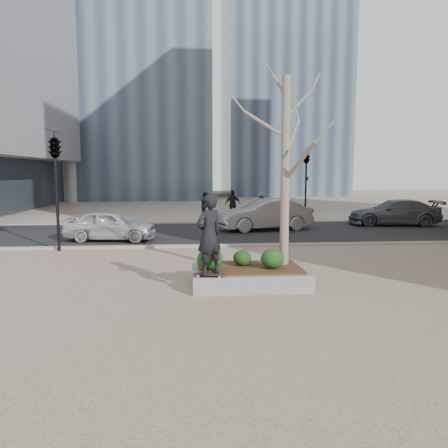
{
  "coord_description": "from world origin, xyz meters",
  "views": [
    {
      "loc": [
        -0.61,
        -11.24,
        2.98
      ],
      "look_at": [
        0.5,
        2.0,
        1.4
      ],
      "focal_mm": 35.0,
      "sensor_mm": 36.0,
      "label": 1
    }
  ],
  "objects": [
    {
      "name": "skateboard",
      "position": [
        -0.1,
        -0.88,
        0.49
      ],
      "size": [
        0.8,
        0.36,
        0.08
      ],
      "primitive_type": null,
      "rotation": [
        0.0,
        0.0,
        -0.21
      ],
      "color": "black",
      "rests_on": "planter"
    },
    {
      "name": "sycamore_tree",
      "position": [
        2.0,
        0.3,
        3.79
      ],
      "size": [
        2.8,
        2.8,
        6.6
      ],
      "primitive_type": null,
      "color": "gray",
      "rests_on": "planter_mulch"
    },
    {
      "name": "far_sidewalk",
      "position": [
        0.0,
        17.0,
        0.01
      ],
      "size": [
        60.0,
        6.0,
        0.02
      ],
      "primitive_type": "cube",
      "color": "gray",
      "rests_on": "ground"
    },
    {
      "name": "street",
      "position": [
        0.0,
        10.0,
        0.01
      ],
      "size": [
        60.0,
        8.0,
        0.02
      ],
      "primitive_type": "cube",
      "color": "black",
      "rests_on": "ground"
    },
    {
      "name": "skateboarder",
      "position": [
        -0.1,
        -0.88,
        1.5
      ],
      "size": [
        0.85,
        0.79,
        1.95
      ],
      "primitive_type": "imported",
      "rotation": [
        0.0,
        0.0,
        3.76
      ],
      "color": "black",
      "rests_on": "skateboard"
    },
    {
      "name": "shrub_left",
      "position": [
        -0.05,
        -0.26,
        0.77
      ],
      "size": [
        0.66,
        0.66,
        0.56
      ],
      "primitive_type": "ellipsoid",
      "color": "black",
      "rests_on": "planter_mulch"
    },
    {
      "name": "shrub_middle",
      "position": [
        0.84,
        0.17,
        0.7
      ],
      "size": [
        0.49,
        0.49,
        0.42
      ],
      "primitive_type": "ellipsoid",
      "color": "black",
      "rests_on": "planter_mulch"
    },
    {
      "name": "car_silver",
      "position": [
        3.34,
        10.8,
        0.81
      ],
      "size": [
        5.06,
        2.71,
        1.58
      ],
      "primitive_type": "imported",
      "rotation": [
        0.0,
        0.0,
        4.94
      ],
      "color": "gray",
      "rests_on": "street"
    },
    {
      "name": "ground",
      "position": [
        0.0,
        0.0,
        0.0
      ],
      "size": [
        120.0,
        120.0,
        0.0
      ],
      "primitive_type": "plane",
      "color": "gray",
      "rests_on": "ground"
    },
    {
      "name": "traffic_light_near",
      "position": [
        -5.5,
        5.6,
        2.25
      ],
      "size": [
        0.6,
        2.48,
        4.5
      ],
      "primitive_type": null,
      "color": "black",
      "rests_on": "ground"
    },
    {
      "name": "car_third",
      "position": [
        10.94,
        12.25,
        0.74
      ],
      "size": [
        5.21,
        2.76,
        1.44
      ],
      "primitive_type": "imported",
      "rotation": [
        0.0,
        0.0,
        4.56
      ],
      "color": "#4E5259",
      "rests_on": "street"
    },
    {
      "name": "planter_mulch",
      "position": [
        1.0,
        0.0,
        0.47
      ],
      "size": [
        2.7,
        1.7,
        0.04
      ],
      "primitive_type": "cube",
      "color": "#382314",
      "rests_on": "planter"
    },
    {
      "name": "building_glass_a",
      "position": [
        -6.0,
        42.0,
        22.5
      ],
      "size": [
        16.0,
        16.0,
        45.0
      ],
      "primitive_type": "cube",
      "color": "slate",
      "rests_on": "ground"
    },
    {
      "name": "shrub_right",
      "position": [
        1.58,
        -0.23,
        0.75
      ],
      "size": [
        0.6,
        0.6,
        0.51
      ],
      "primitive_type": "ellipsoid",
      "color": "#163310",
      "rests_on": "planter_mulch"
    },
    {
      "name": "pedestrian_b",
      "position": [
        4.16,
        16.78,
        0.86
      ],
      "size": [
        0.95,
        1.23,
        1.67
      ],
      "primitive_type": "imported",
      "rotation": [
        0.0,
        0.0,
        4.36
      ],
      "color": "#3D526D",
      "rests_on": "far_sidewalk"
    },
    {
      "name": "police_car",
      "position": [
        -3.96,
        7.9,
        0.69
      ],
      "size": [
        4.1,
        2.11,
        1.34
      ],
      "primitive_type": "imported",
      "rotation": [
        0.0,
        0.0,
        1.43
      ],
      "color": "silver",
      "rests_on": "street"
    },
    {
      "name": "pedestrian_a",
      "position": [
        0.54,
        16.43,
        0.87
      ],
      "size": [
        0.72,
        0.88,
        1.69
      ],
      "primitive_type": "imported",
      "rotation": [
        0.0,
        0.0,
        1.47
      ],
      "color": "black",
      "rests_on": "far_sidewalk"
    },
    {
      "name": "pedestrian_c",
      "position": [
        2.28,
        16.47,
        0.93
      ],
      "size": [
        1.14,
        0.68,
        1.82
      ],
      "primitive_type": "imported",
      "rotation": [
        0.0,
        0.0,
        3.37
      ],
      "color": "black",
      "rests_on": "far_sidewalk"
    },
    {
      "name": "traffic_light_far",
      "position": [
        6.5,
        14.6,
        2.25
      ],
      "size": [
        0.6,
        2.48,
        4.5
      ],
      "primitive_type": null,
      "color": "black",
      "rests_on": "ground"
    },
    {
      "name": "planter",
      "position": [
        1.0,
        0.0,
        0.23
      ],
      "size": [
        3.0,
        2.0,
        0.45
      ],
      "primitive_type": "cube",
      "color": "gray",
      "rests_on": "ground"
    }
  ]
}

